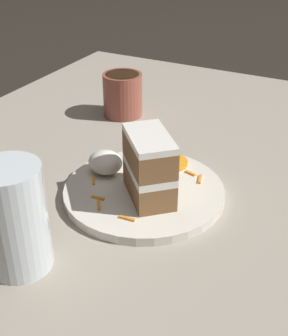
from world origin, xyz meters
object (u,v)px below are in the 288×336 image
(cake_slice, at_px, (150,167))
(drinking_glass, at_px, (15,225))
(plate, at_px, (144,192))
(cream_dollop, at_px, (105,162))
(coffee_mug, at_px, (123,93))
(orange_garnish, at_px, (171,163))

(cake_slice, relative_size, drinking_glass, 0.80)
(plate, bearing_deg, drinking_glass, 72.43)
(cream_dollop, height_order, drinking_glass, drinking_glass)
(plate, distance_m, coffee_mug, 0.31)
(cream_dollop, bearing_deg, cake_slice, 163.41)
(drinking_glass, relative_size, coffee_mug, 1.57)
(plate, bearing_deg, orange_garnish, -94.28)
(cream_dollop, distance_m, coffee_mug, 0.26)
(orange_garnish, relative_size, drinking_glass, 0.40)
(cream_dollop, relative_size, coffee_mug, 0.63)
(drinking_glass, bearing_deg, orange_garnish, -103.85)
(plate, relative_size, drinking_glass, 1.77)
(orange_garnish, bearing_deg, plate, 85.72)
(cake_slice, bearing_deg, cream_dollop, -59.01)
(cake_slice, height_order, coffee_mug, cake_slice)
(plate, height_order, cake_slice, cake_slice)
(plate, relative_size, cake_slice, 2.22)
(orange_garnish, distance_m, drinking_glass, 0.30)
(cream_dollop, bearing_deg, coffee_mug, -66.38)
(cream_dollop, bearing_deg, orange_garnish, -138.59)
(plate, relative_size, coffee_mug, 2.77)
(coffee_mug, bearing_deg, cake_slice, 126.59)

